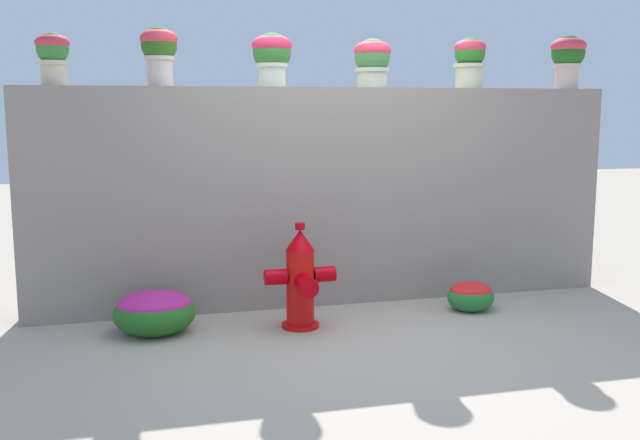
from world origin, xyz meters
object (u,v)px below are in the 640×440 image
object	(u,v)px
potted_plant_1	(159,49)
flower_bush_left	(154,311)
flower_bush_right	(471,295)
fire_hydrant	(301,281)
potted_plant_3	(372,59)
potted_plant_5	(568,55)
potted_plant_2	(272,54)
potted_plant_0	(53,53)
potted_plant_4	(470,59)

from	to	relation	value
potted_plant_1	flower_bush_left	distance (m)	2.01
potted_plant_1	flower_bush_right	bearing A→B (deg)	-15.19
fire_hydrant	potted_plant_1	bearing A→B (deg)	140.92
potted_plant_3	flower_bush_right	distance (m)	2.10
potted_plant_5	potted_plant_2	bearing A→B (deg)	179.85
potted_plant_1	fire_hydrant	bearing A→B (deg)	-39.08
potted_plant_2	flower_bush_right	world-z (taller)	potted_plant_2
potted_plant_0	potted_plant_3	world-z (taller)	potted_plant_3
potted_plant_0	flower_bush_left	xyz separation A→B (m)	(0.65, -0.59, -1.86)
potted_plant_0	potted_plant_4	bearing A→B (deg)	-0.12
potted_plant_1	potted_plant_5	distance (m)	3.57
potted_plant_4	potted_plant_3	bearing A→B (deg)	-179.68
potted_plant_2	potted_plant_4	distance (m)	1.73
potted_plant_0	potted_plant_4	world-z (taller)	potted_plant_4
potted_plant_2	potted_plant_0	bearing A→B (deg)	-179.90
potted_plant_0	potted_plant_2	bearing A→B (deg)	0.10
potted_plant_1	potted_plant_4	size ratio (longest dim) A/B	1.05
fire_hydrant	potted_plant_4	bearing A→B (deg)	23.49
potted_plant_1	potted_plant_4	xyz separation A→B (m)	(2.61, -0.04, -0.03)
potted_plant_5	fire_hydrant	world-z (taller)	potted_plant_5
potted_plant_5	potted_plant_4	bearing A→B (deg)	-179.85
potted_plant_2	fire_hydrant	size ratio (longest dim) A/B	0.54
potted_plant_3	fire_hydrant	xyz separation A→B (m)	(-0.79, -0.72, -1.67)
potted_plant_5	flower_bush_left	world-z (taller)	potted_plant_5
potted_plant_0	flower_bush_right	distance (m)	3.75
potted_plant_1	potted_plant_4	distance (m)	2.61
potted_plant_0	potted_plant_3	xyz separation A→B (m)	(2.51, -0.01, -0.00)
potted_plant_0	potted_plant_1	size ratio (longest dim) A/B	0.86
potted_plant_2	potted_plant_5	bearing A→B (deg)	-0.15
potted_plant_5	flower_bush_right	distance (m)	2.38
potted_plant_1	potted_plant_2	xyz separation A→B (m)	(0.88, -0.03, -0.02)
potted_plant_3	fire_hydrant	bearing A→B (deg)	-137.51
potted_plant_3	potted_plant_4	distance (m)	0.89
potted_plant_3	flower_bush_left	size ratio (longest dim) A/B	0.68
potted_plant_3	flower_bush_right	xyz separation A→B (m)	(0.66, -0.61, -1.90)
potted_plant_2	flower_bush_left	size ratio (longest dim) A/B	0.72
potted_plant_2	potted_plant_5	world-z (taller)	potted_plant_5
fire_hydrant	flower_bush_left	xyz separation A→B (m)	(-1.06, 0.15, -0.19)
flower_bush_left	potted_plant_2	bearing A→B (deg)	30.34
flower_bush_left	flower_bush_right	xyz separation A→B (m)	(2.51, -0.03, -0.04)
potted_plant_0	flower_bush_left	bearing A→B (deg)	-41.89
potted_plant_2	potted_plant_5	distance (m)	2.69
potted_plant_4	potted_plant_5	bearing A→B (deg)	0.15
potted_plant_4	potted_plant_1	bearing A→B (deg)	179.23
fire_hydrant	flower_bush_left	distance (m)	1.09
potted_plant_1	potted_plant_5	world-z (taller)	potted_plant_5
potted_plant_0	flower_bush_right	xyz separation A→B (m)	(3.16, -0.62, -1.91)
potted_plant_0	flower_bush_left	size ratio (longest dim) A/B	0.66
potted_plant_2	fire_hydrant	world-z (taller)	potted_plant_2
potted_plant_3	potted_plant_2	bearing A→B (deg)	179.01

